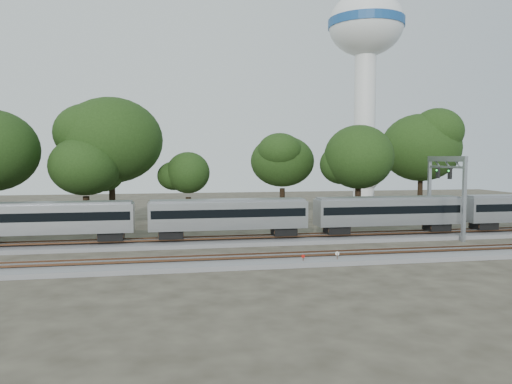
# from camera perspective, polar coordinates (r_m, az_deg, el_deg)

# --- Properties ---
(ground) EXTENTS (160.00, 160.00, 0.00)m
(ground) POSITION_cam_1_polar(r_m,az_deg,el_deg) (45.80, -2.61, -7.16)
(ground) COLOR #383328
(ground) RESTS_ON ground
(track_far) EXTENTS (160.00, 5.00, 0.73)m
(track_far) POSITION_cam_1_polar(r_m,az_deg,el_deg) (51.62, -3.54, -5.66)
(track_far) COLOR slate
(track_far) RESTS_ON ground
(track_near) EXTENTS (160.00, 5.00, 0.73)m
(track_near) POSITION_cam_1_polar(r_m,az_deg,el_deg) (41.88, -1.85, -7.93)
(track_near) COLOR slate
(track_near) RESTS_ON ground
(train) EXTENTS (84.28, 2.90, 4.27)m
(train) POSITION_cam_1_polar(r_m,az_deg,el_deg) (51.28, -3.02, -2.53)
(train) COLOR #B2B5B9
(train) RESTS_ON ground
(switch_stand_red) EXTENTS (0.29, 0.05, 0.90)m
(switch_stand_red) POSITION_cam_1_polar(r_m,az_deg,el_deg) (41.36, 5.41, -7.58)
(switch_stand_red) COLOR #512D19
(switch_stand_red) RESTS_ON ground
(switch_stand_white) EXTENTS (0.32, 0.14, 1.05)m
(switch_stand_white) POSITION_cam_1_polar(r_m,az_deg,el_deg) (42.22, 9.26, -7.24)
(switch_stand_white) COLOR #512D19
(switch_stand_white) RESTS_ON ground
(switch_lever) EXTENTS (0.55, 0.39, 0.30)m
(switch_lever) POSITION_cam_1_polar(r_m,az_deg,el_deg) (41.57, 5.73, -8.12)
(switch_lever) COLOR #512D19
(switch_lever) RESTS_ON ground
(water_tower) EXTENTS (15.01, 15.01, 41.54)m
(water_tower) POSITION_cam_1_polar(r_m,az_deg,el_deg) (105.47, 12.43, 15.90)
(water_tower) COLOR silver
(water_tower) RESTS_ON ground
(signal_gantry) EXTENTS (0.62, 7.38, 8.98)m
(signal_gantry) POSITION_cam_1_polar(r_m,az_deg,el_deg) (59.25, 20.88, 1.50)
(signal_gantry) COLOR gray
(signal_gantry) RESTS_ON ground
(tree_2) EXTENTS (7.95, 7.95, 11.21)m
(tree_2) POSITION_cam_1_polar(r_m,az_deg,el_deg) (62.58, -18.92, 2.82)
(tree_2) COLOR black
(tree_2) RESTS_ON ground
(tree_3) EXTENTS (11.13, 11.13, 15.70)m
(tree_3) POSITION_cam_1_polar(r_m,az_deg,el_deg) (65.07, -16.23, 5.68)
(tree_3) COLOR black
(tree_3) RESTS_ON ground
(tree_4) EXTENTS (6.97, 6.97, 9.83)m
(tree_4) POSITION_cam_1_polar(r_m,az_deg,el_deg) (64.94, -7.77, 2.17)
(tree_4) COLOR black
(tree_4) RESTS_ON ground
(tree_5) EXTENTS (8.42, 8.42, 11.88)m
(tree_5) POSITION_cam_1_polar(r_m,az_deg,el_deg) (70.62, 3.03, 3.51)
(tree_5) COLOR black
(tree_5) RESTS_ON ground
(tree_6) EXTENTS (9.03, 9.03, 12.73)m
(tree_6) POSITION_cam_1_polar(r_m,az_deg,el_deg) (65.74, 11.64, 3.92)
(tree_6) COLOR black
(tree_6) RESTS_ON ground
(tree_7) EXTENTS (10.50, 10.50, 14.80)m
(tree_7) POSITION_cam_1_polar(r_m,az_deg,el_deg) (80.66, 18.35, 4.83)
(tree_7) COLOR black
(tree_7) RESTS_ON ground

